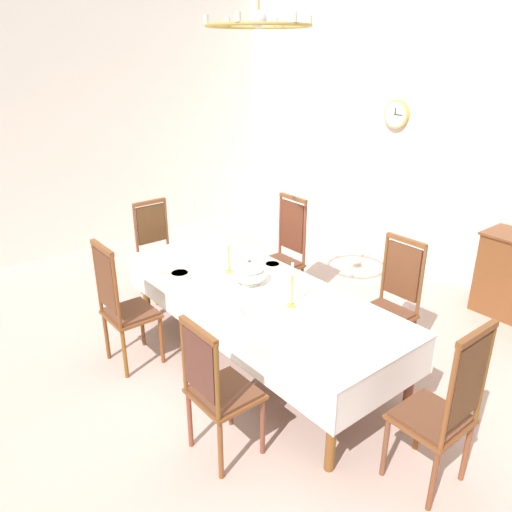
# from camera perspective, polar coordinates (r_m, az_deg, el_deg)

# --- Properties ---
(ground) EXTENTS (7.51, 6.05, 0.04)m
(ground) POSITION_cam_1_polar(r_m,az_deg,el_deg) (4.72, -0.53, -12.35)
(ground) COLOR #C5A89D
(back_wall) EXTENTS (7.51, 0.08, 3.52)m
(back_wall) POSITION_cam_1_polar(r_m,az_deg,el_deg) (6.32, 22.32, 12.57)
(back_wall) COLOR silver
(back_wall) RESTS_ON ground
(left_wall) EXTENTS (0.08, 6.05, 3.52)m
(left_wall) POSITION_cam_1_polar(r_m,az_deg,el_deg) (7.30, -20.05, 14.02)
(left_wall) COLOR silver
(left_wall) RESTS_ON ground
(dining_table) EXTENTS (2.82, 1.07, 0.74)m
(dining_table) POSITION_cam_1_polar(r_m,az_deg,el_deg) (4.40, 0.23, -4.54)
(dining_table) COLOR brown
(dining_table) RESTS_ON ground
(tablecloth) EXTENTS (2.84, 1.09, 0.34)m
(tablecloth) POSITION_cam_1_polar(r_m,az_deg,el_deg) (4.40, 0.23, -4.61)
(tablecloth) COLOR white
(tablecloth) RESTS_ON dining_table
(chair_south_a) EXTENTS (0.44, 0.42, 1.19)m
(chair_south_a) POSITION_cam_1_polar(r_m,az_deg,el_deg) (4.55, -14.95, -5.38)
(chair_south_a) COLOR brown
(chair_south_a) RESTS_ON ground
(chair_north_a) EXTENTS (0.44, 0.42, 1.23)m
(chair_north_a) POSITION_cam_1_polar(r_m,az_deg,el_deg) (5.48, 3.17, 0.44)
(chair_north_a) COLOR brown
(chair_north_a) RESTS_ON ground
(chair_south_b) EXTENTS (0.44, 0.42, 1.08)m
(chair_south_b) POSITION_cam_1_polar(r_m,az_deg,el_deg) (3.49, -4.45, -14.72)
(chair_south_b) COLOR brown
(chair_south_b) RESTS_ON ground
(chair_north_b) EXTENTS (0.44, 0.42, 1.17)m
(chair_north_b) POSITION_cam_1_polar(r_m,az_deg,el_deg) (4.63, 15.13, -5.03)
(chair_north_b) COLOR brown
(chair_north_b) RESTS_ON ground
(chair_head_west) EXTENTS (0.42, 0.44, 1.10)m
(chair_head_west) POSITION_cam_1_polar(r_m,az_deg,el_deg) (5.84, -11.09, 0.99)
(chair_head_west) COLOR brown
(chair_head_west) RESTS_ON ground
(chair_head_east) EXTENTS (0.42, 0.44, 1.23)m
(chair_head_east) POSITION_cam_1_polar(r_m,az_deg,el_deg) (3.44, 20.58, -15.95)
(chair_head_east) COLOR brown
(chair_head_east) RESTS_ON ground
(soup_tureen) EXTENTS (0.29, 0.29, 0.23)m
(soup_tureen) POSITION_cam_1_polar(r_m,az_deg,el_deg) (4.40, -0.74, -1.86)
(soup_tureen) COLOR white
(soup_tureen) RESTS_ON tablecloth
(candlestick_west) EXTENTS (0.07, 0.07, 0.37)m
(candlestick_west) POSITION_cam_1_polar(r_m,az_deg,el_deg) (4.61, -3.12, -0.16)
(candlestick_west) COLOR gold
(candlestick_west) RESTS_ON tablecloth
(candlestick_east) EXTENTS (0.07, 0.07, 0.39)m
(candlestick_east) POSITION_cam_1_polar(r_m,az_deg,el_deg) (4.01, 4.11, -3.77)
(candlestick_east) COLOR gold
(candlestick_east) RESTS_ON tablecloth
(bowl_near_left) EXTENTS (0.19, 0.19, 0.04)m
(bowl_near_left) POSITION_cam_1_polar(r_m,az_deg,el_deg) (4.63, -8.68, -2.05)
(bowl_near_left) COLOR white
(bowl_near_left) RESTS_ON tablecloth
(bowl_near_right) EXTENTS (0.16, 0.16, 0.03)m
(bowl_near_right) POSITION_cam_1_polar(r_m,az_deg,el_deg) (4.78, 1.89, -1.03)
(bowl_near_right) COLOR white
(bowl_near_right) RESTS_ON tablecloth
(bowl_far_left) EXTENTS (0.14, 0.14, 0.04)m
(bowl_far_left) POSITION_cam_1_polar(r_m,az_deg,el_deg) (3.96, -2.50, -6.33)
(bowl_far_left) COLOR white
(bowl_far_left) RESTS_ON tablecloth
(spoon_primary) EXTENTS (0.06, 0.18, 0.01)m
(spoon_primary) POSITION_cam_1_polar(r_m,az_deg,el_deg) (4.75, -9.13, -1.69)
(spoon_primary) COLOR gold
(spoon_primary) RESTS_ON tablecloth
(spoon_secondary) EXTENTS (0.05, 0.18, 0.01)m
(spoon_secondary) POSITION_cam_1_polar(r_m,az_deg,el_deg) (4.88, 1.23, -0.68)
(spoon_secondary) COLOR gold
(spoon_secondary) RESTS_ON tablecloth
(mounted_clock) EXTENTS (0.35, 0.06, 0.35)m
(mounted_clock) POSITION_cam_1_polar(r_m,az_deg,el_deg) (6.69, 15.72, 15.28)
(mounted_clock) COLOR #D1B251
(chandelier) EXTENTS (0.78, 0.77, 0.66)m
(chandelier) POSITION_cam_1_polar(r_m,az_deg,el_deg) (3.92, 0.29, 24.88)
(chandelier) COLOR gold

